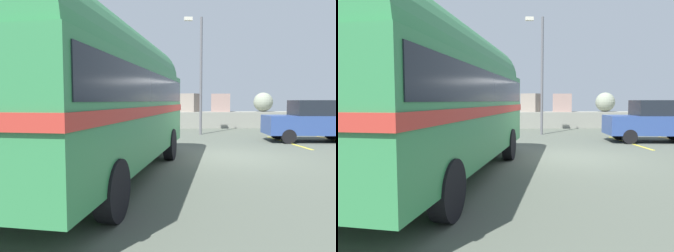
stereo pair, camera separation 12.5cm
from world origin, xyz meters
TOP-DOWN VIEW (x-y plane):
  - ground at (0.00, 0.00)m, footprint 32.00×26.00m
  - breakwater at (-0.19, 11.81)m, footprint 31.36×2.42m
  - vintage_coach at (-3.59, -2.54)m, footprint 4.40×8.91m
  - parked_car_nearest at (4.85, 3.73)m, footprint 4.24×2.08m
  - lamp_post at (0.24, 7.16)m, footprint 0.99×0.25m

SIDE VIEW (x-z plane):
  - ground at x=0.00m, z-range 0.00..0.02m
  - breakwater at x=-0.19m, z-range -0.49..1.97m
  - parked_car_nearest at x=4.85m, z-range 0.04..1.90m
  - vintage_coach at x=-3.59m, z-range 0.20..3.90m
  - lamp_post at x=0.24m, z-range 0.41..6.72m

